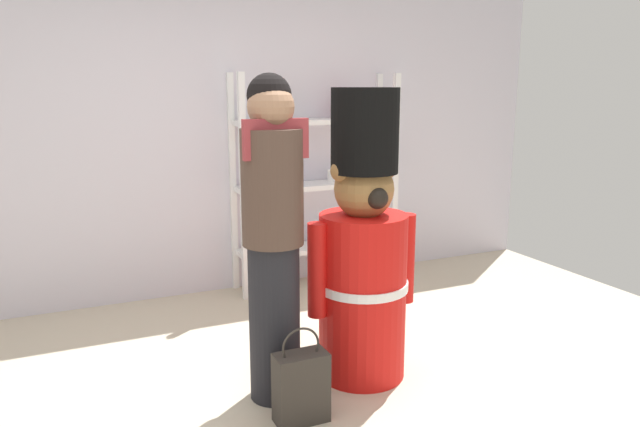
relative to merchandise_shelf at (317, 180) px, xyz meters
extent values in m
plane|color=beige|center=(-0.96, -1.98, -0.90)|extent=(6.40, 6.40, 0.00)
cube|color=silver|center=(-0.96, 0.22, 0.40)|extent=(6.40, 0.12, 2.60)
cube|color=white|center=(-0.69, -0.15, -0.01)|extent=(0.05, 0.05, 1.78)
cube|color=white|center=(0.67, -0.15, -0.01)|extent=(0.05, 0.05, 1.78)
cube|color=white|center=(-0.69, 0.15, -0.01)|extent=(0.05, 0.05, 1.78)
cube|color=white|center=(0.67, 0.15, -0.01)|extent=(0.05, 0.05, 1.78)
cube|color=white|center=(-0.01, 0.00, -0.58)|extent=(1.35, 0.30, 0.04)
cube|color=white|center=(-0.01, 0.00, -0.04)|extent=(1.35, 0.30, 0.04)
cube|color=white|center=(-0.01, 0.00, 0.49)|extent=(1.35, 0.30, 0.04)
cylinder|color=pink|center=(-0.52, 0.01, 0.02)|extent=(0.10, 0.10, 0.08)
cylinder|color=blue|center=(-0.18, 0.01, 0.03)|extent=(0.09, 0.09, 0.10)
cylinder|color=white|center=(0.16, 0.03, 0.03)|extent=(0.08, 0.08, 0.10)
cylinder|color=red|center=(0.50, 0.00, 0.02)|extent=(0.08, 0.08, 0.09)
cylinder|color=#B27226|center=(-0.46, -0.01, -0.47)|extent=(0.07, 0.07, 0.18)
cylinder|color=silver|center=(-0.01, -0.01, -0.46)|extent=(0.07, 0.07, 0.19)
cylinder|color=navy|center=(0.44, 0.03, -0.44)|extent=(0.08, 0.08, 0.22)
cube|color=gold|center=(-0.32, 0.00, 0.56)|extent=(0.15, 0.12, 0.10)
cube|color=#B21E2D|center=(0.29, 0.00, 0.58)|extent=(0.20, 0.16, 0.14)
cylinder|color=red|center=(-0.45, -1.66, -0.41)|extent=(0.50, 0.50, 0.97)
cylinder|color=white|center=(-0.45, -1.66, -0.34)|extent=(0.52, 0.52, 0.05)
sphere|color=olive|center=(-0.45, -1.66, 0.22)|extent=(0.34, 0.34, 0.34)
sphere|color=olive|center=(-0.60, -1.66, 0.33)|extent=(0.12, 0.12, 0.12)
sphere|color=olive|center=(-0.31, -1.66, 0.33)|extent=(0.12, 0.12, 0.12)
cylinder|color=black|center=(-0.45, -1.66, 0.54)|extent=(0.37, 0.37, 0.46)
cylinder|color=red|center=(-0.74, -1.66, -0.22)|extent=(0.11, 0.11, 0.53)
cylinder|color=red|center=(-0.17, -1.66, -0.22)|extent=(0.11, 0.11, 0.53)
sphere|color=black|center=(-0.45, -1.81, 0.19)|extent=(0.12, 0.12, 0.12)
cylinder|color=black|center=(-1.01, -1.69, -0.46)|extent=(0.27, 0.27, 0.86)
cylinder|color=#4C382D|center=(-1.01, -1.69, 0.27)|extent=(0.32, 0.32, 0.60)
sphere|color=#A37556|center=(-1.01, -1.69, 0.68)|extent=(0.24, 0.24, 0.24)
cube|color=#993338|center=(-1.01, -1.76, 0.52)|extent=(0.34, 0.04, 0.20)
sphere|color=black|center=(-1.01, -1.67, 0.73)|extent=(0.23, 0.23, 0.23)
cube|color=#332D28|center=(-0.97, -1.99, -0.71)|extent=(0.27, 0.14, 0.37)
torus|color=#332D28|center=(-0.97, -1.99, -0.49)|extent=(0.20, 0.01, 0.20)
camera|label=1|loc=(-2.03, -4.57, 0.78)|focal=33.79mm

